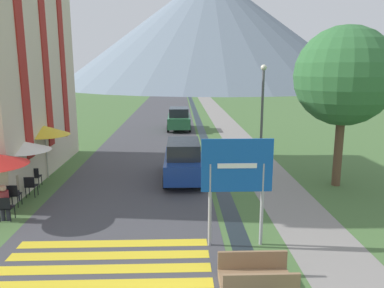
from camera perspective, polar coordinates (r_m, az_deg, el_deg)
The scene contains 21 objects.
ground_plane at distance 26.33m, azimuth -0.66°, elevation 0.60°, with size 160.00×160.00×0.00m, color #476B38.
road at distance 36.24m, azimuth -4.97°, elevation 3.62°, with size 6.40×60.00×0.01m.
footpath at distance 36.43m, azimuth 4.67°, elevation 3.66°, with size 2.20×60.00×0.01m.
drainage_channel at distance 36.23m, azimuth 0.89°, elevation 3.65°, with size 0.60×60.00×0.00m.
crosswalk_marking at distance 10.58m, azimuth -12.82°, elevation -17.14°, with size 5.44×2.54×0.01m.
mountain_distant at distance 104.50m, azimuth 2.82°, elevation 16.97°, with size 80.26×80.26×29.45m.
road_sign at distance 10.50m, azimuth 6.85°, elevation -4.74°, with size 1.99×0.11×3.13m.
footbridge at distance 9.36m, azimuth 9.78°, elevation -19.56°, with size 1.70×1.10×0.65m.
parked_car_near at distance 16.95m, azimuth -1.32°, elevation -2.48°, with size 1.76×4.33×1.82m.
parked_car_far at distance 30.54m, azimuth -2.01°, elevation 3.86°, with size 1.89×4.11×1.82m.
cafe_chair_near_left at distance 15.13m, azimuth -26.77°, elevation -7.09°, with size 0.40×0.40×0.85m.
cafe_chair_middle at distance 16.07m, azimuth -23.40°, elevation -5.72°, with size 0.40×0.40×0.85m.
cafe_chair_nearest at distance 14.01m, azimuth -26.54°, elevation -8.52°, with size 0.40×0.40×0.85m.
cafe_chair_far_left at distance 17.35m, azimuth -22.81°, elevation -4.43°, with size 0.40×0.40×0.85m.
cafe_chair_near_right at distance 15.26m, azimuth -25.57°, elevation -6.82°, with size 0.40×0.40×0.85m.
cafe_umbrella_middle_white at distance 16.36m, azimuth -24.28°, elevation -0.28°, with size 2.13×2.13×2.15m.
cafe_umbrella_rear_yellow at distance 18.21m, azimuth -21.54°, elevation 1.94°, with size 2.23×2.23×2.45m.
person_seated_far at distance 14.02m, azimuth -26.71°, elevation -7.76°, with size 0.32×0.32×1.24m.
person_seated_near at distance 15.82m, azimuth -25.44°, elevation -5.52°, with size 0.32×0.32×1.24m.
streetlamp at distance 18.15m, azimuth 10.65°, elevation 5.17°, with size 0.28×0.28×5.16m.
tree_by_path at distance 16.81m, azimuth 22.19°, elevation 9.51°, with size 4.09×4.09×6.73m.
Camera 1 is at (-0.56, -5.84, 5.05)m, focal length 35.00 mm.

